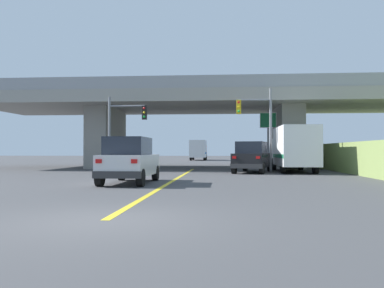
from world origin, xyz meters
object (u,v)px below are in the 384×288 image
Objects in this scene: semi_truck_distant at (198,150)px; traffic_signal_nearside at (259,120)px; suv_lead at (130,160)px; traffic_signal_farside at (122,124)px; box_truck at (294,148)px; highway_sign at (268,127)px; suv_crossing at (253,157)px.

traffic_signal_nearside is at bearing -79.41° from semi_truck_distant.
traffic_signal_farside reaches higher than suv_lead.
box_truck is 4.73m from highway_sign.
traffic_signal_farside is 0.74× the size of semi_truck_distant.
traffic_signal_nearside reaches higher than traffic_signal_farside.
suv_crossing is 0.91× the size of traffic_signal_nearside.
box_truck reaches higher than semi_truck_distant.
box_truck is at bearing 49.83° from suv_lead.
highway_sign reaches higher than box_truck.
suv_crossing is 3.09m from box_truck.
semi_truck_distant is (3.16, 33.75, -1.71)m from traffic_signal_farside.
traffic_signal_farside reaches higher than suv_crossing.
box_truck is 34.62m from semi_truck_distant.
highway_sign is at bearing 62.74° from suv_lead.
box_truck is at bearing 1.06° from traffic_signal_farside.
traffic_signal_farside is at bearing -157.06° from highway_sign.
traffic_signal_farside reaches higher than semi_truck_distant.
suv_lead is 1.01× the size of highway_sign.
highway_sign is (7.57, 14.69, 2.28)m from suv_lead.
traffic_signal_farside is (-11.77, -0.22, 1.70)m from box_truck.
traffic_signal_nearside reaches higher than semi_truck_distant.
box_truck is at bearing -75.60° from semi_truck_distant.
suv_crossing is at bearing -120.35° from traffic_signal_nearside.
traffic_signal_farside is 11.40m from highway_sign.
traffic_signal_nearside is 1.24× the size of highway_sign.
traffic_signal_nearside is 0.80× the size of semi_truck_distant.
traffic_signal_farside is 33.94m from semi_truck_distant.
suv_crossing is at bearing -106.55° from highway_sign.
traffic_signal_nearside reaches higher than box_truck.
semi_truck_distant is at bearing 104.40° from box_truck.
suv_crossing is (6.00, 9.39, 0.00)m from suv_lead.
semi_truck_distant reaches higher than suv_lead.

